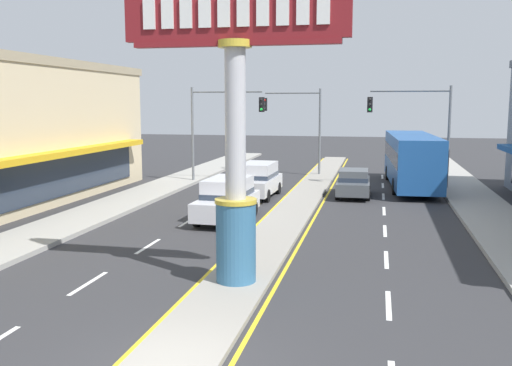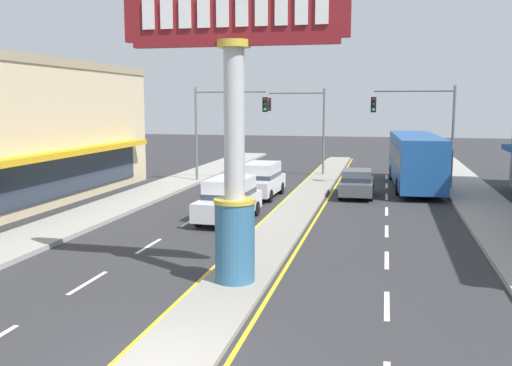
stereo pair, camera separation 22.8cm
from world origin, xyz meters
name	(u,v)px [view 1 (the left image)]	position (x,y,z in m)	size (l,w,h in m)	color
median_strip	(297,206)	(0.00, 18.00, 0.07)	(1.90, 52.00, 0.14)	gray
sidewalk_left	(113,206)	(-8.98, 16.00, 0.09)	(2.85, 60.00, 0.18)	#9E9B93
sidewalk_right	(496,222)	(8.98, 16.00, 0.09)	(2.85, 60.00, 0.18)	#9E9B93
lane_markings	(293,213)	(0.00, 16.65, 0.00)	(8.64, 52.00, 0.01)	silver
district_sign	(235,130)	(0.00, 5.50, 4.45)	(6.24, 1.19, 8.33)	#33668C
traffic_light_left_side	(218,118)	(-6.18, 25.53, 4.25)	(4.86, 0.46, 6.20)	slate
traffic_light_right_side	(419,119)	(6.18, 25.42, 4.25)	(4.86, 0.46, 6.20)	slate
traffic_light_median_far	(299,117)	(-1.70, 30.69, 4.19)	(4.20, 0.46, 6.20)	slate
sedan_near_right_lane	(354,183)	(2.60, 22.05, 0.79)	(1.88, 4.32, 1.53)	#4C5156
bus_far_right_lane	(411,158)	(5.90, 26.21, 1.87)	(3.04, 11.31, 3.26)	#1E5199
suv_near_left_lane	(227,199)	(-2.60, 14.22, 0.98)	(2.09, 4.66, 1.90)	silver
suv_mid_left_lane	(258,180)	(-2.60, 20.77, 0.98)	(2.08, 4.66, 1.90)	silver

